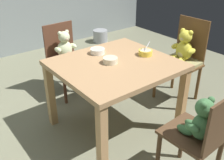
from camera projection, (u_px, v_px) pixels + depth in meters
name	position (u px, v px, depth m)	size (l,w,h in m)	color
ground_plane	(115.00, 127.00, 2.69)	(5.20, 5.20, 0.04)	#72725A
dining_table	(115.00, 73.00, 2.40)	(1.03, 0.95, 0.70)	#A87F55
teddy_chair_far_center	(66.00, 52.00, 3.07)	(0.43, 0.41, 0.84)	#563221
teddy_chair_near_right	(182.00, 55.00, 2.93)	(0.42, 0.43, 0.93)	brown
teddy_chair_near_front	(200.00, 129.00, 1.82)	(0.38, 0.40, 0.83)	#4F3621
porridge_bowl_yellow_near_right	(145.00, 52.00, 2.50)	(0.14, 0.13, 0.12)	yellow
porridge_bowl_cream_center	(110.00, 60.00, 2.34)	(0.13, 0.13, 0.05)	beige
porridge_bowl_white_far_center	(98.00, 51.00, 2.53)	(0.14, 0.14, 0.05)	white
metal_pail	(100.00, 36.00, 4.87)	(0.27, 0.27, 0.22)	#93969B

